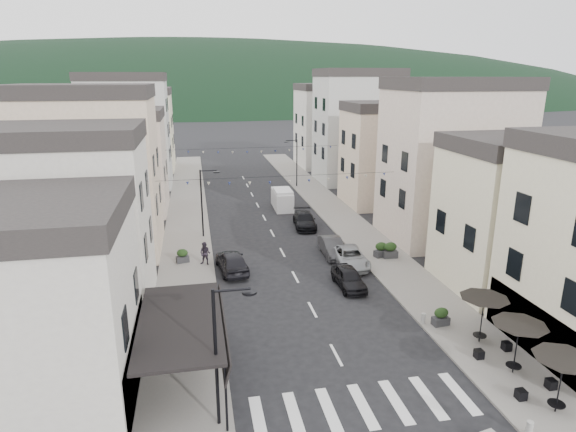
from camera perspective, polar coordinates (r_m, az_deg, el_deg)
name	(u,v)px	position (r m, az deg, el deg)	size (l,w,h in m)	color
sidewalk_left	(187,218)	(48.42, -11.83, -0.29)	(4.00, 76.00, 0.12)	slate
sidewalk_right	(334,211)	(50.40, 5.46, 0.64)	(4.00, 76.00, 0.12)	slate
hill_backdrop	(202,99)	(314.86, -10.19, 13.53)	(640.00, 360.00, 70.00)	black
boutique_awning	(186,323)	(22.13, -11.97, -12.29)	(3.77, 7.50, 3.28)	black
buildings_row_left	(116,151)	(53.38, -19.76, 7.29)	(10.20, 54.16, 14.00)	beige
buildings_row_right	(384,143)	(55.71, 11.28, 8.47)	(10.20, 54.16, 14.50)	beige
cafe_terrace	(519,330)	(25.02, 25.69, -12.08)	(2.50, 8.10, 2.53)	black
streetlamp_left_near	(223,344)	(19.23, -7.75, -14.75)	(1.70, 0.56, 6.00)	black
streetlamp_left_far	(205,196)	(41.68, -9.85, 2.33)	(1.70, 0.56, 6.00)	black
streetlamp_right_far	(295,158)	(60.59, 0.80, 6.88)	(1.70, 0.56, 6.00)	black
bollards	(339,353)	(24.79, 6.09, -15.84)	(11.66, 10.26, 0.60)	gray
bunting_near	(280,181)	(37.90, -0.97, 4.21)	(19.00, 0.28, 0.62)	black
bunting_far	(254,151)	(53.48, -4.03, 7.71)	(19.00, 0.28, 0.62)	black
parked_car_a	(349,278)	(32.47, 7.21, -7.27)	(1.58, 3.94, 1.34)	black
parked_car_b	(332,247)	(37.89, 5.26, -3.67)	(1.47, 4.20, 1.39)	#2E2E30
parked_car_c	(350,257)	(36.05, 7.35, -4.85)	(2.19, 4.75, 1.32)	#919499
parked_car_d	(305,220)	(44.72, 1.97, -0.50)	(1.90, 4.68, 1.36)	black
parked_car_e	(232,261)	(34.88, -6.66, -5.35)	(1.85, 4.59, 1.56)	black
delivery_van	(282,199)	(50.99, -0.68, 2.07)	(1.92, 4.58, 2.17)	silver
pedestrian_a	(213,326)	(26.23, -8.92, -12.72)	(0.59, 0.39, 1.63)	black
pedestrian_b	(205,253)	(36.06, -9.79, -4.40)	(0.84, 0.66, 1.73)	#251E29
planter_la	(166,338)	(26.18, -14.28, -13.87)	(1.03, 0.70, 1.06)	#2B2A2D
planter_lb	(182,256)	(36.95, -12.40, -4.64)	(1.02, 0.71, 1.04)	#2C2C2E
planter_ra	(441,317)	(28.76, 17.68, -11.29)	(0.97, 0.60, 1.04)	#2F2F31
planter_rb	(390,250)	(37.78, 12.03, -3.98)	(1.13, 0.65, 1.24)	#2F2F32
planter_rc	(381,250)	(37.88, 10.96, -3.93)	(1.16, 0.88, 1.16)	#2F2F32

